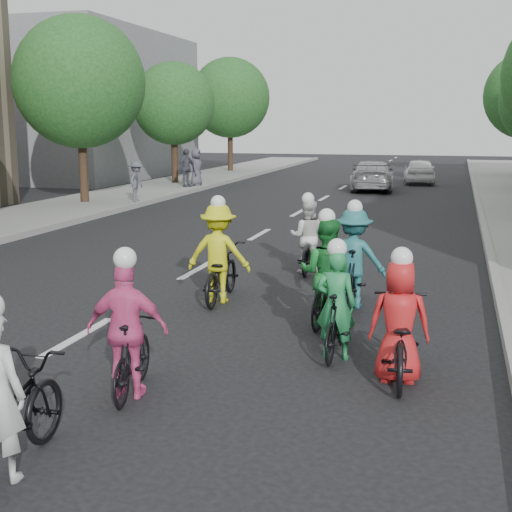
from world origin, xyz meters
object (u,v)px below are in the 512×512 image
at_px(cyclist_5, 336,316).
at_px(spectator_1, 186,168).
at_px(cyclist_7, 354,265).
at_px(cyclist_0, 2,414).
at_px(follow_car_trail, 419,171).
at_px(cyclist_3, 130,342).
at_px(spectator_2, 196,167).
at_px(cyclist_4, 399,333).
at_px(follow_car_lead, 372,176).
at_px(cyclist_1, 326,282).
at_px(spectator_0, 137,181).
at_px(cyclist_2, 220,263).
at_px(cyclist_6, 308,244).

relative_size(cyclist_5, spectator_1, 0.93).
bearing_deg(cyclist_7, cyclist_0, 70.88).
relative_size(cyclist_5, follow_car_trail, 0.44).
bearing_deg(follow_car_trail, cyclist_7, 85.42).
distance_m(cyclist_5, cyclist_7, 2.70).
relative_size(cyclist_3, spectator_2, 1.01).
xyz_separation_m(cyclist_4, cyclist_5, (-0.88, 0.66, -0.02)).
bearing_deg(cyclist_0, spectator_2, -75.21).
xyz_separation_m(cyclist_4, follow_car_lead, (-3.15, 24.46, 0.09)).
xyz_separation_m(cyclist_1, follow_car_trail, (0.01, 26.78, -0.06)).
bearing_deg(cyclist_3, spectator_0, -75.12).
bearing_deg(cyclist_2, follow_car_lead, -93.70).
height_order(spectator_1, spectator_2, spectator_1).
distance_m(cyclist_3, spectator_2, 25.61).
xyz_separation_m(cyclist_1, follow_car_lead, (-1.88, 22.38, -0.01)).
distance_m(cyclist_1, cyclist_5, 1.49).
height_order(cyclist_0, cyclist_3, cyclist_3).
relative_size(follow_car_lead, follow_car_trail, 1.25).
xyz_separation_m(cyclist_0, cyclist_5, (2.31, 4.03, -0.01)).
relative_size(follow_car_trail, spectator_2, 2.15).
distance_m(cyclist_1, follow_car_trail, 26.78).
distance_m(cyclist_0, cyclist_2, 6.46).
distance_m(cyclist_0, cyclist_6, 9.32).
bearing_deg(cyclist_4, cyclist_7, -77.74).
relative_size(cyclist_0, cyclist_1, 1.06).
distance_m(cyclist_7, spectator_2, 22.01).
relative_size(spectator_1, spectator_2, 1.01).
bearing_deg(cyclist_1, cyclist_5, 110.53).
xyz_separation_m(cyclist_6, spectator_0, (-8.61, 10.11, 0.32)).
distance_m(cyclist_0, spectator_2, 27.45).
relative_size(cyclist_0, cyclist_7, 1.05).
distance_m(cyclist_2, cyclist_5, 3.45).
distance_m(cyclist_7, spectator_1, 21.55).
bearing_deg(cyclist_2, spectator_2, -71.73).
bearing_deg(cyclist_2, cyclist_4, 133.99).
bearing_deg(spectator_2, cyclist_4, -158.91).
height_order(cyclist_4, spectator_2, spectator_2).
xyz_separation_m(cyclist_0, cyclist_4, (3.18, 3.37, 0.01)).
bearing_deg(cyclist_5, spectator_1, -63.10).
height_order(cyclist_5, spectator_0, spectator_0).
relative_size(follow_car_trail, spectator_0, 2.44).
bearing_deg(spectator_0, cyclist_4, -151.96).
relative_size(cyclist_6, follow_car_lead, 0.37).
xyz_separation_m(cyclist_0, cyclist_7, (2.15, 6.72, 0.14)).
distance_m(cyclist_1, spectator_1, 22.56).
bearing_deg(cyclist_3, spectator_2, -81.22).
relative_size(cyclist_1, spectator_1, 1.05).
bearing_deg(cyclist_0, cyclist_7, -109.82).
bearing_deg(cyclist_1, follow_car_lead, -80.21).
distance_m(cyclist_4, follow_car_lead, 24.66).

